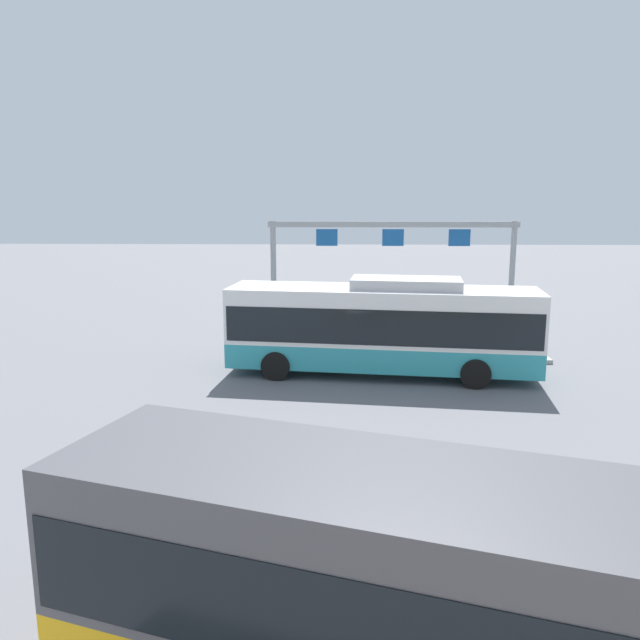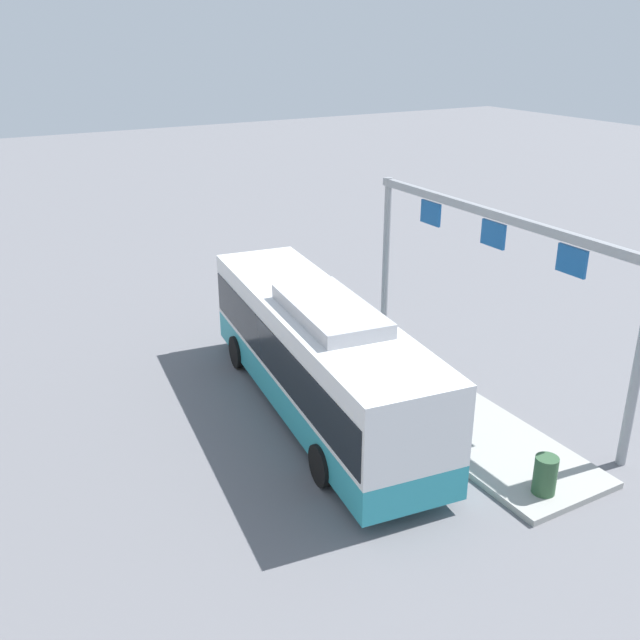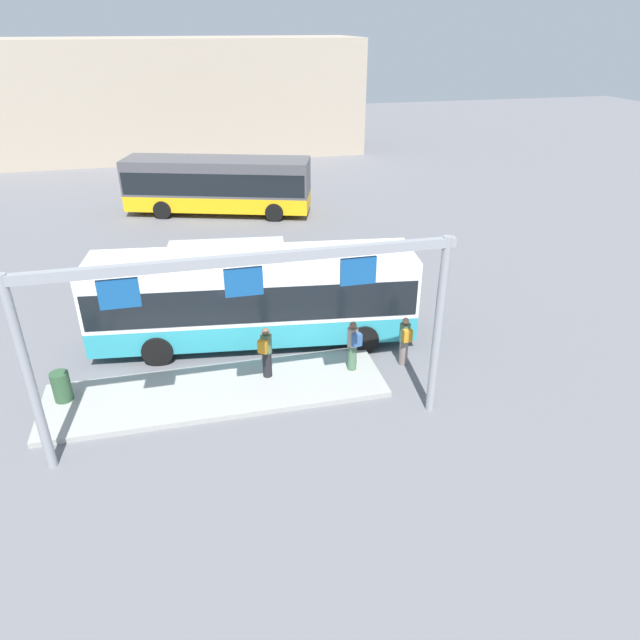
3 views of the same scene
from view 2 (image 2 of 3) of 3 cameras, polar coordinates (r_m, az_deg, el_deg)
The scene contains 8 objects.
ground_plane at distance 19.90m, azimuth -0.17°, elevation -7.23°, with size 120.00×120.00×0.00m, color slate.
platform_curb at distance 20.19m, azimuth 9.31°, elevation -6.83°, with size 10.00×2.80×0.16m, color #9E9E99.
bus_main at distance 19.07m, azimuth -0.17°, elevation -2.50°, with size 10.94×3.79×3.46m.
person_boarding at distance 24.17m, azimuth 0.18°, elevation 0.63°, with size 0.35×0.53×1.67m.
person_waiting_near at distance 22.79m, azimuth 2.72°, elevation -0.34°, with size 0.42×0.58×1.67m.
person_waiting_mid at distance 20.67m, azimuth 6.11°, elevation -2.92°, with size 0.53×0.61×1.67m.
platform_sign_gantry at distance 20.65m, azimuth 13.40°, elevation 4.80°, with size 10.52×0.24×5.20m.
trash_bin at distance 16.98m, azimuth 17.42°, elevation -11.65°, with size 0.52×0.52×0.90m, color #2D5133.
Camera 2 is at (-15.08, 8.52, 9.79)m, focal length 40.37 mm.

